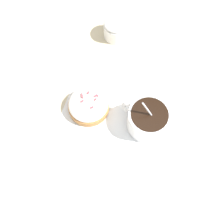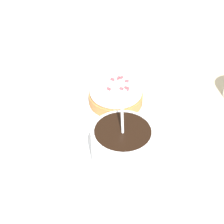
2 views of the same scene
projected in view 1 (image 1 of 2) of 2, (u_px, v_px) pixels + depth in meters
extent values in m
plane|color=#C6B793|center=(117.00, 115.00, 0.64)|extent=(3.00, 3.00, 0.00)
cube|color=white|center=(117.00, 115.00, 0.64)|extent=(0.28, 0.28, 0.00)
cylinder|color=white|center=(148.00, 119.00, 0.60)|extent=(0.09, 0.09, 0.06)
cylinder|color=black|center=(149.00, 115.00, 0.57)|extent=(0.08, 0.08, 0.01)
torus|color=white|center=(129.00, 108.00, 0.61)|extent=(0.04, 0.02, 0.04)
ellipsoid|color=silver|center=(135.00, 120.00, 0.62)|extent=(0.03, 0.02, 0.01)
cylinder|color=silver|center=(152.00, 115.00, 0.57)|extent=(0.05, 0.01, 0.10)
cylinder|color=#B2753D|center=(89.00, 107.00, 0.63)|extent=(0.10, 0.10, 0.02)
ellipsoid|color=white|center=(88.00, 104.00, 0.62)|extent=(0.09, 0.09, 0.03)
cube|color=#EA4C56|center=(83.00, 93.00, 0.61)|extent=(0.01, 0.01, 0.00)
cube|color=#EA4C56|center=(96.00, 99.00, 0.61)|extent=(0.01, 0.01, 0.00)
cube|color=#EA4C56|center=(88.00, 93.00, 0.61)|extent=(0.00, 0.01, 0.00)
cube|color=#EA4C56|center=(82.00, 101.00, 0.60)|extent=(0.01, 0.01, 0.00)
cube|color=#EA4C56|center=(92.00, 107.00, 0.60)|extent=(0.01, 0.01, 0.00)
cube|color=#EA4C56|center=(82.00, 97.00, 0.61)|extent=(0.01, 0.01, 0.00)
cube|color=#EA4C56|center=(96.00, 96.00, 0.61)|extent=(0.01, 0.01, 0.00)
cube|color=#EA4C56|center=(97.00, 95.00, 0.61)|extent=(0.01, 0.00, 0.00)
cylinder|color=white|center=(115.00, 31.00, 0.72)|extent=(0.06, 0.06, 0.04)
ellipsoid|color=white|center=(115.00, 23.00, 0.69)|extent=(0.06, 0.06, 0.02)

